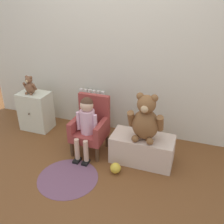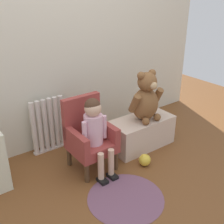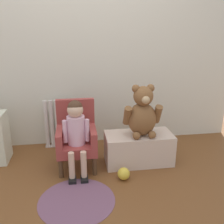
% 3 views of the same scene
% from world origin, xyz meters
% --- Properties ---
extents(ground_plane, '(6.00, 6.00, 0.00)m').
position_xyz_m(ground_plane, '(0.00, 0.00, 0.00)').
color(ground_plane, brown).
extents(back_wall, '(3.80, 0.05, 2.40)m').
position_xyz_m(back_wall, '(0.00, 1.11, 1.20)').
color(back_wall, beige).
rests_on(back_wall, ground_plane).
extents(radiator, '(0.37, 0.05, 0.58)m').
position_xyz_m(radiator, '(-0.26, 0.99, 0.29)').
color(radiator, silver).
rests_on(radiator, ground_plane).
extents(small_dresser, '(0.41, 0.31, 0.53)m').
position_xyz_m(small_dresser, '(-1.00, 0.73, 0.27)').
color(small_dresser, beige).
rests_on(small_dresser, ground_plane).
extents(child_armchair, '(0.38, 0.39, 0.68)m').
position_xyz_m(child_armchair, '(-0.07, 0.51, 0.33)').
color(child_armchair, '#963934').
rests_on(child_armchair, ground_plane).
extents(child_figure, '(0.25, 0.35, 0.72)m').
position_xyz_m(child_figure, '(-0.07, 0.40, 0.47)').
color(child_figure, '#E0B2C6').
rests_on(child_figure, ground_plane).
extents(low_bench, '(0.69, 0.34, 0.32)m').
position_xyz_m(low_bench, '(0.57, 0.48, 0.16)').
color(low_bench, beige).
rests_on(low_bench, ground_plane).
extents(large_teddy_bear, '(0.38, 0.27, 0.52)m').
position_xyz_m(large_teddy_bear, '(0.59, 0.45, 0.55)').
color(large_teddy_bear, brown).
rests_on(large_teddy_bear, low_bench).
extents(small_teddy_bear, '(0.18, 0.13, 0.25)m').
position_xyz_m(small_teddy_bear, '(-1.02, 0.70, 0.64)').
color(small_teddy_bear, brown).
rests_on(small_teddy_bear, small_dresser).
extents(floor_rug, '(0.64, 0.64, 0.01)m').
position_xyz_m(floor_rug, '(-0.09, -0.07, 0.00)').
color(floor_rug, '#71495F').
rests_on(floor_rug, ground_plane).
extents(toy_ball, '(0.12, 0.12, 0.12)m').
position_xyz_m(toy_ball, '(0.36, 0.18, 0.06)').
color(toy_ball, gold).
rests_on(toy_ball, ground_plane).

